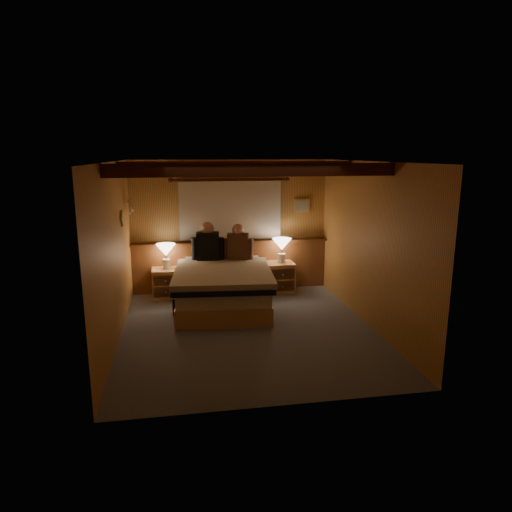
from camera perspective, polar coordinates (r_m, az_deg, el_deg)
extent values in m
plane|color=#565A66|center=(6.74, -1.06, -9.13)|extent=(4.20, 4.20, 0.00)
plane|color=#E3A455|center=(6.26, -1.16, 11.72)|extent=(4.20, 4.20, 0.00)
plane|color=#CF914A|center=(8.44, -3.25, 3.77)|extent=(3.60, 0.00, 3.60)
plane|color=#CF914A|center=(6.38, -17.30, 0.30)|extent=(0.00, 4.20, 4.20)
plane|color=#CF914A|center=(6.89, 13.87, 1.39)|extent=(0.00, 4.20, 4.20)
plane|color=#CF914A|center=(4.39, 3.01, -4.63)|extent=(3.60, 0.00, 3.60)
cube|color=brown|center=(8.53, -3.14, -1.27)|extent=(3.60, 0.12, 0.90)
cube|color=brown|center=(8.37, -3.13, 1.76)|extent=(3.60, 0.22, 0.04)
cylinder|color=#4D2313|center=(8.27, -3.26, 9.51)|extent=(2.10, 0.05, 0.05)
sphere|color=#4D2313|center=(8.22, -10.65, 9.30)|extent=(0.08, 0.08, 0.08)
sphere|color=#4D2313|center=(8.46, 3.93, 9.57)|extent=(0.08, 0.08, 0.08)
cube|color=beige|center=(8.33, -3.22, 5.74)|extent=(1.85, 0.08, 1.05)
cube|color=#4D2313|center=(5.67, -0.23, 10.71)|extent=(3.60, 0.15, 0.16)
cube|color=#4D2313|center=(7.15, -2.25, 11.11)|extent=(3.60, 0.15, 0.16)
cylinder|color=silver|center=(7.87, -15.66, 6.71)|extent=(0.03, 0.55, 0.03)
torus|color=silver|center=(7.73, -15.49, 5.73)|extent=(0.01, 0.21, 0.21)
torus|color=silver|center=(7.95, -15.33, 5.92)|extent=(0.01, 0.21, 0.21)
cube|color=tan|center=(8.63, 5.73, 6.27)|extent=(0.30, 0.03, 0.25)
cube|color=beige|center=(8.62, 5.76, 6.26)|extent=(0.24, 0.01, 0.19)
cube|color=tan|center=(7.61, -4.11, -5.41)|extent=(1.60, 2.04, 0.29)
cube|color=silver|center=(7.54, -4.14, -3.53)|extent=(1.56, 2.00, 0.23)
cube|color=black|center=(7.26, -4.13, -2.97)|extent=(1.63, 1.66, 0.08)
cube|color=#D49691|center=(7.37, -4.15, -2.20)|extent=(1.69, 1.86, 0.12)
cube|color=silver|center=(8.22, -6.79, -0.83)|extent=(0.60, 0.38, 0.15)
cube|color=silver|center=(8.22, -1.68, -0.73)|extent=(0.60, 0.38, 0.15)
cube|color=tan|center=(8.27, -11.21, -3.32)|extent=(0.48, 0.44, 0.52)
cube|color=brown|center=(8.05, -11.23, -3.00)|extent=(0.42, 0.03, 0.18)
cube|color=brown|center=(8.11, -11.17, -4.41)|extent=(0.42, 0.03, 0.18)
cylinder|color=silver|center=(8.05, -11.23, -3.00)|extent=(0.03, 0.03, 0.03)
cylinder|color=silver|center=(8.11, -11.17, -4.41)|extent=(0.03, 0.03, 0.03)
cube|color=tan|center=(8.44, 2.95, -2.64)|extent=(0.51, 0.46, 0.55)
cube|color=brown|center=(8.21, 3.32, -2.29)|extent=(0.45, 0.03, 0.19)
cube|color=brown|center=(8.27, 3.30, -3.76)|extent=(0.45, 0.03, 0.19)
cylinder|color=silver|center=(8.21, 3.32, -2.29)|extent=(0.03, 0.03, 0.03)
cylinder|color=silver|center=(8.27, 3.30, -3.76)|extent=(0.03, 0.03, 0.03)
cylinder|color=white|center=(8.20, -11.13, -0.97)|extent=(0.13, 0.13, 0.17)
cylinder|color=silver|center=(8.18, -11.16, -0.20)|extent=(0.02, 0.02, 0.09)
cone|color=#F6DFC0|center=(8.15, -11.20, 0.76)|extent=(0.34, 0.34, 0.21)
cylinder|color=white|center=(8.34, 3.22, -0.27)|extent=(0.13, 0.13, 0.17)
cylinder|color=silver|center=(8.31, 3.23, 0.51)|extent=(0.02, 0.02, 0.10)
cone|color=#F6DFC0|center=(8.28, 3.24, 1.48)|extent=(0.35, 0.35, 0.21)
cube|color=black|center=(8.06, -6.03, 1.15)|extent=(0.41, 0.26, 0.51)
cylinder|color=black|center=(8.08, -7.63, 0.84)|extent=(0.12, 0.12, 0.41)
cylinder|color=black|center=(8.06, -4.42, 0.89)|extent=(0.12, 0.12, 0.41)
sphere|color=tan|center=(8.00, -6.09, 3.46)|extent=(0.23, 0.23, 0.23)
cube|color=#4F311F|center=(8.07, -2.26, 1.12)|extent=(0.41, 0.29, 0.48)
cylinder|color=#4F311F|center=(8.10, -3.76, 0.87)|extent=(0.12, 0.12, 0.39)
cylinder|color=#4F311F|center=(8.06, -0.75, 0.84)|extent=(0.12, 0.12, 0.39)
sphere|color=tan|center=(8.02, -2.28, 3.29)|extent=(0.21, 0.21, 0.21)
cube|color=black|center=(7.42, -8.45, -6.07)|extent=(0.50, 0.35, 0.27)
cylinder|color=black|center=(7.37, -8.49, -4.93)|extent=(0.12, 0.28, 0.07)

